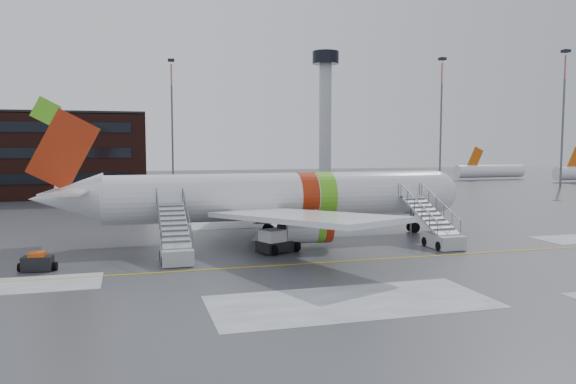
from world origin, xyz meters
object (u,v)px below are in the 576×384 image
object	(u,v)px
airstair_fwd	(438,232)
airliner	(270,197)
airstair_aft	(175,245)
baggage_tractor	(38,263)
pushback_tug	(276,242)

from	to	relation	value
airstair_fwd	airliner	bearing A→B (deg)	150.34
airstair_fwd	airstair_aft	xyz separation A→B (m)	(-19.60, 0.00, 0.00)
airstair_fwd	baggage_tractor	size ratio (longest dim) A/B	3.33
airstair_aft	pushback_tug	xyz separation A→B (m)	(7.18, 0.95, -0.33)
airliner	airstair_fwd	bearing A→B (deg)	-29.66
airstair_aft	baggage_tractor	xyz separation A→B (m)	(-8.35, -0.77, -0.57)
pushback_tug	baggage_tractor	xyz separation A→B (m)	(-15.53, -1.72, -0.24)
pushback_tug	baggage_tractor	world-z (taller)	pushback_tug
airstair_aft	airliner	bearing A→B (deg)	38.82
airstair_fwd	airstair_aft	size ratio (longest dim) A/B	1.00
airliner	baggage_tractor	bearing A→B (deg)	-156.07
airstair_aft	pushback_tug	world-z (taller)	airstair_aft
airliner	pushback_tug	distance (m)	6.27
airstair_fwd	pushback_tug	world-z (taller)	airstair_fwd
airstair_fwd	airstair_aft	distance (m)	19.60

